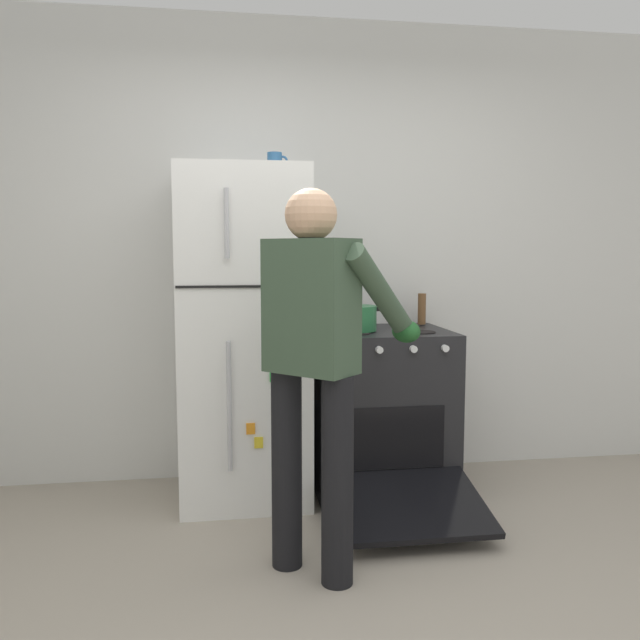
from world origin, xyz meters
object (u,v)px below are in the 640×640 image
object	(u,v)px
stove_range	(381,411)
red_pot	(355,318)
person_cook	(317,347)
coffee_mug	(275,162)
refrigerator	(244,336)
pepper_mill	(422,309)

from	to	relation	value
stove_range	red_pot	distance (m)	0.56
person_cook	coffee_mug	xyz separation A→B (m)	(-0.09, 0.96, 0.88)
stove_range	person_cook	bearing A→B (deg)	-118.94
person_cook	red_pot	world-z (taller)	person_cook
refrigerator	person_cook	xyz separation A→B (m)	(0.27, -0.91, 0.07)
stove_range	red_pot	world-z (taller)	red_pot
person_cook	coffee_mug	distance (m)	1.31
stove_range	pepper_mill	distance (m)	0.67
person_cook	coffee_mug	size ratio (longest dim) A/B	14.28
refrigerator	coffee_mug	world-z (taller)	coffee_mug
coffee_mug	person_cook	bearing A→B (deg)	-84.66
coffee_mug	pepper_mill	xyz separation A→B (m)	(0.89, 0.15, -0.83)
stove_range	person_cook	distance (m)	1.14
refrigerator	pepper_mill	bearing A→B (deg)	10.63
red_pot	coffee_mug	bearing A→B (deg)	166.76
refrigerator	coffee_mug	size ratio (longest dim) A/B	15.97
refrigerator	coffee_mug	xyz separation A→B (m)	(0.18, 0.05, 0.94)
red_pot	pepper_mill	xyz separation A→B (m)	(0.46, 0.25, 0.02)
pepper_mill	red_pot	bearing A→B (deg)	-151.48
stove_range	coffee_mug	distance (m)	1.51
stove_range	pepper_mill	world-z (taller)	pepper_mill
stove_range	coffee_mug	bearing A→B (deg)	173.39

